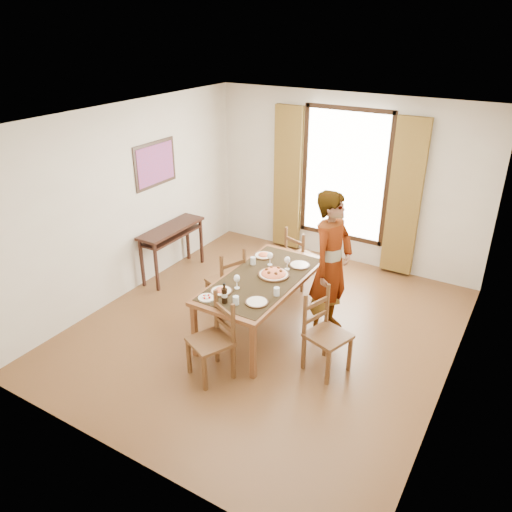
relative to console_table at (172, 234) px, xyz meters
The scene contains 22 objects.
ground 2.22m from the console_table, 16.47° to the right, with size 5.00×5.00×0.00m, color #563A1B.
room_shell 2.25m from the console_table, 13.10° to the right, with size 4.60×5.10×2.74m.
console_table is the anchor object (origin of this frame).
dining_table 2.08m from the console_table, 17.86° to the right, with size 0.93×1.90×0.76m.
chair_west 1.45m from the console_table, 19.96° to the right, with size 0.55×0.55×0.96m.
chair_north 2.02m from the console_table, 20.85° to the left, with size 0.52×0.52×0.93m.
chair_south 2.62m from the console_table, 40.81° to the right, with size 0.57×0.57×0.96m.
chair_east 3.16m from the console_table, 17.74° to the right, with size 0.54×0.54×0.98m.
man 2.74m from the console_table, ahead, with size 0.56×0.75×1.90m, color gray.
plate_sw 2.11m from the console_table, 34.22° to the right, with size 0.27×0.27×0.05m, color silver, non-canonical shape.
plate_se 2.53m from the console_table, 28.00° to the right, with size 0.27×0.27×0.05m, color silver, non-canonical shape.
plate_nw 1.69m from the console_table, ahead, with size 0.27×0.27×0.05m, color silver, non-canonical shape.
plate_ne 2.23m from the console_table, ahead, with size 0.27×0.27×0.05m, color silver, non-canonical shape.
pasta_platter 2.14m from the console_table, 13.72° to the right, with size 0.40×0.40×0.10m, color red, non-canonical shape.
caprese_plate 2.19m from the console_table, 39.72° to the right, with size 0.20×0.20×0.04m, color silver, non-canonical shape.
wine_glass_a 2.12m from the console_table, 28.74° to the right, with size 0.08×0.08×0.18m, color white, non-canonical shape.
wine_glass_b 2.16m from the console_table, ahead, with size 0.08×0.08×0.18m, color white, non-canonical shape.
wine_glass_c 1.91m from the console_table, ahead, with size 0.08×0.08×0.18m, color white, non-canonical shape.
tumbler_a 2.52m from the console_table, 21.40° to the right, with size 0.07×0.07×0.10m, color silver.
tumbler_b 1.73m from the console_table, 12.22° to the right, with size 0.07×0.07×0.10m, color silver.
tumbler_c 2.44m from the console_table, 33.09° to the right, with size 0.07×0.07×0.10m, color silver.
wine_bottle 2.36m from the console_table, 35.54° to the right, with size 0.07×0.07×0.25m, color black, non-canonical shape.
Camera 1 is at (2.70, -4.78, 3.70)m, focal length 35.00 mm.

